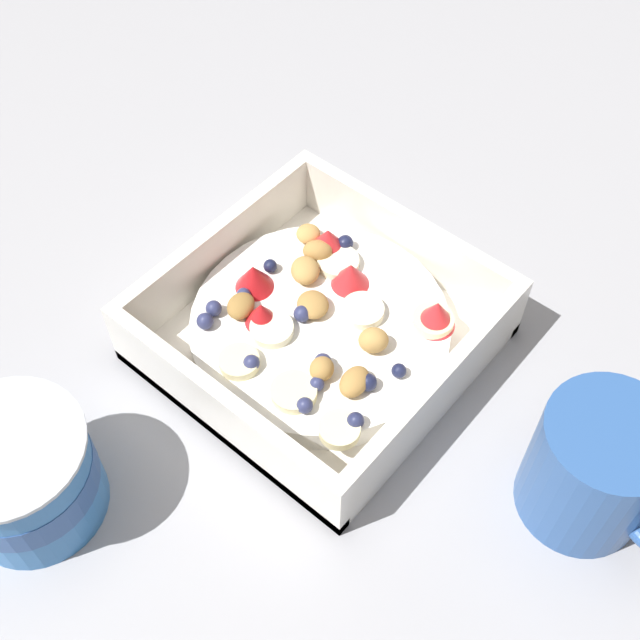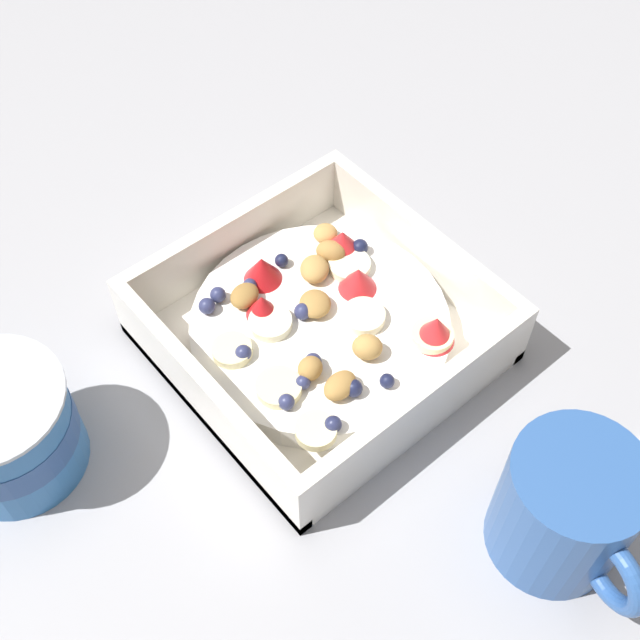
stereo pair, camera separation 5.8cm
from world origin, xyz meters
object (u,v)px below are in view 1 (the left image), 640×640
Objects in this scene: fruit_bowl at (321,327)px; spoon at (600,420)px; yogurt_cup at (22,475)px; coffee_mug at (597,470)px.

spoon is (-0.19, -0.07, -0.02)m from fruit_bowl.
spoon is 0.38m from yogurt_cup.
spoon is 1.79× the size of yogurt_cup.
yogurt_cup is (0.06, 0.21, 0.02)m from fruit_bowl.
yogurt_cup is 0.87× the size of coffee_mug.
fruit_bowl reaches higher than spoon.
fruit_bowl is 1.93× the size of coffee_mug.
coffee_mug is at bearing -176.74° from fruit_bowl.
fruit_bowl is at bearing 21.01° from spoon.
coffee_mug reaches higher than spoon.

